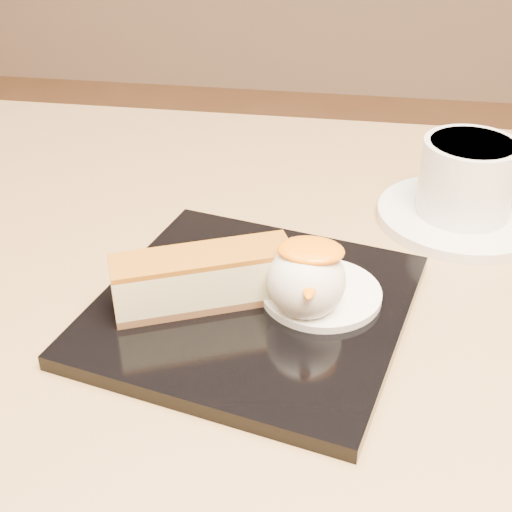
% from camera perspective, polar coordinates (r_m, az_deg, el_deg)
% --- Properties ---
extents(table, '(0.80, 0.80, 0.72)m').
position_cam_1_polar(table, '(0.64, -1.23, -15.84)').
color(table, black).
rests_on(table, ground).
extents(dessert_plate, '(0.26, 0.26, 0.01)m').
position_cam_1_polar(dessert_plate, '(0.53, -0.33, -4.24)').
color(dessert_plate, black).
rests_on(dessert_plate, table).
extents(cheesecake, '(0.13, 0.08, 0.04)m').
position_cam_1_polar(cheesecake, '(0.52, -4.26, -1.79)').
color(cheesecake, brown).
rests_on(cheesecake, dessert_plate).
extents(cream_smear, '(0.09, 0.09, 0.01)m').
position_cam_1_polar(cream_smear, '(0.53, 5.23, -2.99)').
color(cream_smear, white).
rests_on(cream_smear, dessert_plate).
extents(ice_cream_scoop, '(0.06, 0.06, 0.06)m').
position_cam_1_polar(ice_cream_scoop, '(0.50, 4.06, -1.96)').
color(ice_cream_scoop, white).
rests_on(ice_cream_scoop, cream_smear).
extents(mango_sauce, '(0.05, 0.04, 0.01)m').
position_cam_1_polar(mango_sauce, '(0.49, 4.42, 0.46)').
color(mango_sauce, orange).
rests_on(mango_sauce, ice_cream_scoop).
extents(mint_sprig, '(0.04, 0.03, 0.00)m').
position_cam_1_polar(mint_sprig, '(0.55, 2.44, -0.88)').
color(mint_sprig, '#2B843D').
rests_on(mint_sprig, cream_smear).
extents(saucer, '(0.15, 0.15, 0.01)m').
position_cam_1_polar(saucer, '(0.68, 16.02, 3.10)').
color(saucer, white).
rests_on(saucer, table).
extents(coffee_cup, '(0.11, 0.08, 0.07)m').
position_cam_1_polar(coffee_cup, '(0.66, 16.71, 6.13)').
color(coffee_cup, white).
rests_on(coffee_cup, saucer).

